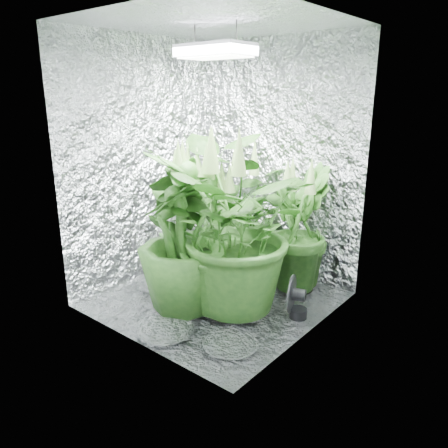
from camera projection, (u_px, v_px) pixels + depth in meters
ground at (216, 299)px, 3.43m from camera, size 1.60×1.60×0.00m
walls at (216, 173)px, 3.14m from camera, size 1.62×1.62×2.00m
ceiling at (215, 22)px, 2.86m from camera, size 1.60×1.60×0.01m
grow_lamp at (215, 51)px, 2.91m from camera, size 0.50×0.30×0.22m
plant_a at (243, 211)px, 3.86m from camera, size 1.02×1.02×1.17m
plant_b at (213, 232)px, 3.52m from camera, size 0.68×0.68×1.07m
plant_c at (299, 230)px, 3.48m from camera, size 0.70×0.70×1.10m
plant_d at (183, 235)px, 3.10m from camera, size 0.91×0.91×1.27m
plant_e at (229, 230)px, 3.04m from camera, size 1.43×1.43×1.34m
plant_f at (183, 228)px, 3.37m from camera, size 0.70×0.70×1.20m
circulation_fan at (295, 300)px, 3.12m from camera, size 0.16×0.27×0.32m
plant_label at (187, 276)px, 3.12m from camera, size 0.05×0.02×0.07m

